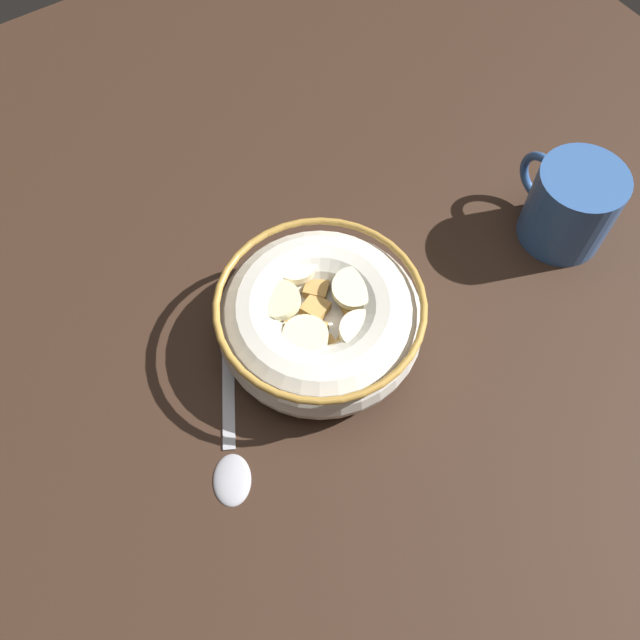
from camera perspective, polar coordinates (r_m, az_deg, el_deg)
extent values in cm
cube|color=#332116|center=(58.94, 0.00, -1.89)|extent=(109.03, 109.03, 2.00)
cylinder|color=silver|center=(57.79, 0.00, -1.30)|extent=(9.33, 9.33, 0.60)
torus|color=silver|center=(55.48, 0.00, -0.04)|extent=(16.97, 16.97, 5.84)
torus|color=#B28438|center=(53.21, 0.00, 1.33)|extent=(17.06, 17.06, 0.60)
cylinder|color=white|center=(55.29, 0.00, 0.07)|extent=(13.47, 13.47, 0.40)
cube|color=#AD7F42|center=(55.11, -3.82, 1.22)|extent=(2.73, 2.72, 0.92)
cube|color=tan|center=(53.37, 2.53, -2.26)|extent=(2.70, 2.73, 1.12)
cube|color=#AD7F42|center=(52.84, -3.43, -3.43)|extent=(2.73, 2.74, 0.99)
cube|color=tan|center=(54.07, -0.57, -1.03)|extent=(2.78, 2.75, 1.14)
cube|color=#B78947|center=(56.55, 2.63, 3.35)|extent=(2.57, 2.58, 0.92)
cube|color=#AD7F42|center=(53.32, 0.48, -2.59)|extent=(2.21, 2.19, 0.93)
cube|color=#B78947|center=(55.79, 4.29, 2.38)|extent=(2.31, 2.38, 1.09)
cube|color=tan|center=(57.46, 1.37, 4.85)|extent=(2.04, 2.10, 1.00)
cube|color=tan|center=(54.03, -5.63, -1.55)|extent=(2.79, 2.78, 1.06)
cube|color=#AD7F42|center=(55.88, -0.28, 2.76)|extent=(2.75, 2.74, 0.92)
cube|color=tan|center=(53.94, 4.31, -1.31)|extent=(2.15, 2.24, 1.11)
cube|color=tan|center=(54.76, -5.70, 0.21)|extent=(2.79, 2.79, 1.08)
cube|color=#B78947|center=(54.89, -0.38, 1.01)|extent=(2.59, 2.62, 1.04)
cube|color=#B78947|center=(54.31, -3.37, -0.77)|extent=(2.53, 2.50, 1.00)
cube|color=#B78947|center=(54.85, 3.15, 0.67)|extent=(2.22, 2.29, 1.08)
cube|color=tan|center=(56.80, -0.98, 4.14)|extent=(2.73, 2.73, 0.89)
cube|color=tan|center=(52.34, 0.25, -4.49)|extent=(2.75, 2.75, 0.93)
cube|color=#AD7F42|center=(56.45, -3.44, 3.20)|extent=(2.21, 2.11, 1.15)
cylinder|color=#F9EFC6|center=(55.96, -2.11, 4.71)|extent=(5.11, 5.11, 0.91)
cylinder|color=beige|center=(52.62, -1.24, -1.35)|extent=(4.50, 4.49, 1.19)
cylinder|color=#F4EABC|center=(54.73, 2.74, 2.86)|extent=(4.11, 4.07, 1.27)
cylinder|color=beige|center=(54.01, -3.54, 1.67)|extent=(4.40, 4.36, 1.25)
cylinder|color=#F4EABC|center=(53.02, 3.55, -0.94)|extent=(4.44, 4.47, 0.96)
ellipsoid|color=#A5A5AD|center=(53.48, -7.50, -13.16)|extent=(5.09, 4.62, 0.80)
cube|color=#A5A5AD|center=(56.11, -7.57, -6.15)|extent=(9.42, 5.85, 0.36)
cylinder|color=#335999|center=(64.82, 20.49, 8.98)|extent=(7.78, 7.78, 7.85)
torus|color=#335999|center=(66.08, 18.23, 11.31)|extent=(5.19, 0.80, 5.19)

